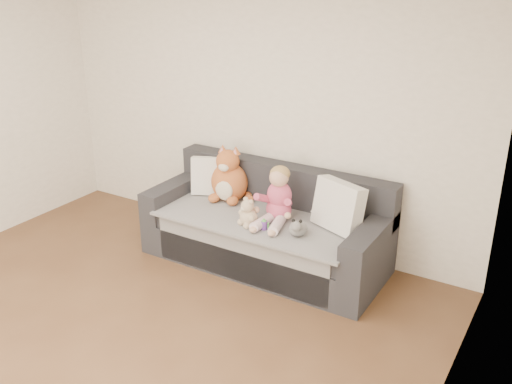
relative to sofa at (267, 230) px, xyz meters
The scene contains 10 objects.
room_shell 1.96m from the sofa, 103.54° to the right, with size 5.00×5.00×5.00m.
sofa is the anchor object (origin of this frame).
cushion_left 0.79m from the sofa, 168.23° to the left, with size 0.44×0.34×0.38m.
cushion_right_back 0.69m from the sofa, 23.87° to the left, with size 0.43×0.27×0.37m.
cushion_right_front 0.77m from the sofa, ahead, with size 0.50×0.36×0.44m.
toddler 0.41m from the sofa, 27.26° to the right, with size 0.35×0.51×0.50m.
plush_cat 0.62m from the sofa, 167.22° to the left, with size 0.45×0.41×0.56m.
teddy_bear 0.40m from the sofa, 93.16° to the right, with size 0.19×0.16×0.26m.
plush_cow 0.57m from the sofa, 29.92° to the right, with size 0.15×0.22×0.18m.
sippy_cup 0.40m from the sofa, 64.22° to the right, with size 0.09×0.06×0.10m.
Camera 1 is at (2.75, -2.02, 2.59)m, focal length 40.00 mm.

